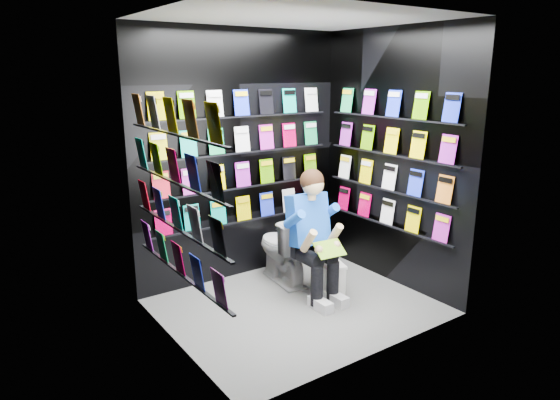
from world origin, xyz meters
TOP-DOWN VIEW (x-y plane):
  - floor at (0.00, 0.00)m, footprint 2.40×2.40m
  - ceiling at (0.00, 0.00)m, footprint 2.40×2.40m
  - wall_back at (0.00, 1.00)m, footprint 2.40×0.04m
  - wall_front at (0.00, -1.00)m, footprint 2.40×0.04m
  - wall_left at (-1.20, 0.00)m, footprint 0.04×2.00m
  - wall_right at (1.20, 0.00)m, footprint 0.04×2.00m
  - comics_back at (0.00, 0.97)m, footprint 2.10×0.06m
  - comics_left at (-1.17, 0.00)m, footprint 0.06×1.70m
  - comics_right at (1.17, 0.00)m, footprint 0.06×1.70m
  - toilet at (0.25, 0.57)m, footprint 0.50×0.79m
  - longbox at (0.49, 0.12)m, footprint 0.32×0.43m
  - longbox_lid at (0.49, 0.12)m, footprint 0.34×0.45m
  - reader at (0.25, 0.19)m, footprint 0.59×0.80m
  - held_comic at (0.25, -0.16)m, footprint 0.30×0.19m

SIDE VIEW (x-z plane):
  - floor at x=0.00m, z-range 0.00..0.00m
  - longbox at x=0.49m, z-range 0.00..0.29m
  - longbox_lid at x=0.49m, z-range 0.29..0.31m
  - toilet at x=0.25m, z-range 0.00..0.73m
  - held_comic at x=0.25m, z-range 0.52..0.64m
  - reader at x=0.25m, z-range 0.08..1.45m
  - wall_back at x=0.00m, z-range 0.00..2.60m
  - wall_front at x=0.00m, z-range 0.00..2.60m
  - wall_left at x=-1.20m, z-range 0.00..2.60m
  - wall_right at x=1.20m, z-range 0.00..2.60m
  - comics_back at x=0.00m, z-range 0.62..1.99m
  - comics_left at x=-1.17m, z-range 0.62..1.99m
  - comics_right at x=1.17m, z-range 0.62..1.99m
  - ceiling at x=0.00m, z-range 2.60..2.60m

